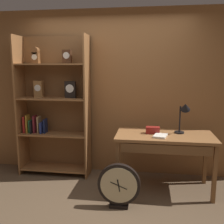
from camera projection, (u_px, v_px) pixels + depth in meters
ground_plane at (95, 216)px, 3.03m from camera, size 10.00×10.00×0.00m
back_wood_panel at (112, 93)px, 4.15m from camera, size 4.80×0.05×2.60m
bookshelf at (54, 107)px, 4.12m from camera, size 1.12×0.38×2.20m
workbench at (165, 142)px, 3.54m from camera, size 1.33×0.67×0.80m
desk_lamp at (184, 112)px, 3.53m from camera, size 0.20×0.21×0.46m
toolbox_small at (153, 130)px, 3.60m from camera, size 0.19×0.10×0.09m
open_repair_manual at (160, 136)px, 3.44m from camera, size 0.21×0.25×0.02m
round_clock_large at (119, 186)px, 3.17m from camera, size 0.53×0.11×0.57m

